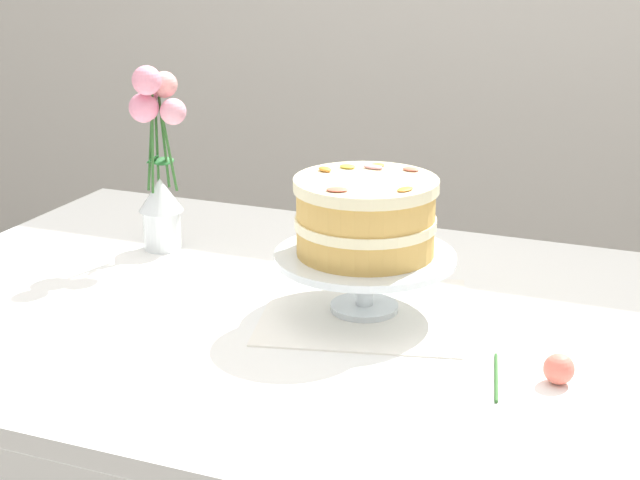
# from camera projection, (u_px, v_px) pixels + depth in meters

# --- Properties ---
(dining_table) EXTENTS (1.40, 1.00, 0.74)m
(dining_table) POSITION_uv_depth(u_px,v_px,m) (287.00, 363.00, 1.63)
(dining_table) COLOR white
(dining_table) RESTS_ON ground
(linen_napkin) EXTENTS (0.39, 0.39, 0.00)m
(linen_napkin) POSITION_uv_depth(u_px,v_px,m) (364.00, 311.00, 1.61)
(linen_napkin) COLOR white
(linen_napkin) RESTS_ON dining_table
(cake_stand) EXTENTS (0.29, 0.29, 0.10)m
(cake_stand) POSITION_uv_depth(u_px,v_px,m) (365.00, 263.00, 1.58)
(cake_stand) COLOR silver
(cake_stand) RESTS_ON linen_napkin
(layer_cake) EXTENTS (0.23, 0.23, 0.13)m
(layer_cake) POSITION_uv_depth(u_px,v_px,m) (366.00, 216.00, 1.56)
(layer_cake) COLOR tan
(layer_cake) RESTS_ON cake_stand
(flower_vase) EXTENTS (0.10, 0.10, 0.35)m
(flower_vase) POSITION_uv_depth(u_px,v_px,m) (159.00, 163.00, 1.85)
(flower_vase) COLOR silver
(flower_vase) RESTS_ON dining_table
(fallen_rose) EXTENTS (0.12, 0.14, 0.04)m
(fallen_rose) POSITION_uv_depth(u_px,v_px,m) (556.00, 369.00, 1.36)
(fallen_rose) COLOR #2D6028
(fallen_rose) RESTS_ON dining_table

